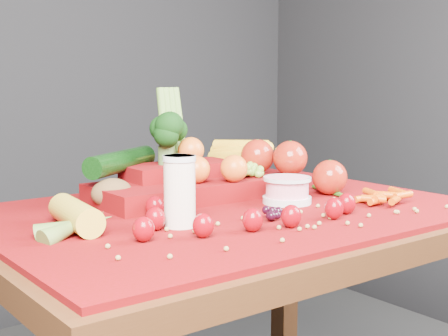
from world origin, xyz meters
TOP-DOWN VIEW (x-y plane):
  - table at (0.00, 0.00)m, footprint 1.10×0.80m
  - red_cloth at (0.00, 0.00)m, footprint 1.05×0.75m
  - milk_glass at (-0.19, -0.08)m, footprint 0.06×0.06m
  - yogurt_bowl at (0.14, -0.04)m, footprint 0.11×0.11m
  - strawberry_scatter at (-0.12, -0.14)m, footprint 0.54×0.28m
  - dark_grape_cluster at (0.01, -0.14)m, footprint 0.06×0.05m
  - soybean_scatter at (0.00, -0.20)m, footprint 0.84×0.24m
  - corn_ear at (-0.37, -0.01)m, footprint 0.20×0.24m
  - potato at (-0.21, 0.16)m, footprint 0.10×0.07m
  - baby_carrot_pile at (0.32, -0.17)m, footprint 0.18×0.17m
  - green_bean_pile at (0.31, -0.01)m, footprint 0.14×0.12m
  - produce_mound at (0.06, 0.15)m, footprint 0.61×0.39m

SIDE VIEW (x-z plane):
  - table at x=0.00m, z-range 0.28..1.03m
  - red_cloth at x=0.00m, z-range 0.75..0.76m
  - soybean_scatter at x=0.00m, z-range 0.76..0.77m
  - green_bean_pile at x=0.31m, z-range 0.76..0.77m
  - dark_grape_cluster at x=0.01m, z-range 0.76..0.79m
  - baby_carrot_pile at x=0.32m, z-range 0.76..0.79m
  - corn_ear at x=-0.37m, z-range 0.76..0.81m
  - strawberry_scatter at x=-0.12m, z-range 0.76..0.81m
  - yogurt_bowl at x=0.14m, z-range 0.76..0.83m
  - potato at x=-0.21m, z-range 0.76..0.83m
  - produce_mound at x=0.06m, z-range 0.69..0.95m
  - milk_glass at x=-0.19m, z-range 0.77..0.91m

